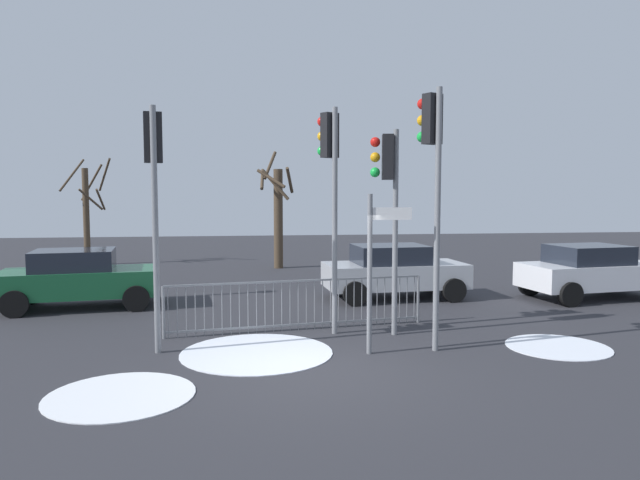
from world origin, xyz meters
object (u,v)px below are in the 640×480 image
at_px(traffic_light_mid_right, 433,160).
at_px(car_white_near, 591,271).
at_px(direction_sign_post, 373,265).
at_px(bare_tree_centre, 87,210).
at_px(car_silver_mid, 394,271).
at_px(traffic_light_rear_right, 154,173).
at_px(car_green_far, 79,278).
at_px(traffic_light_mid_left, 330,169).
at_px(traffic_light_foreground_right, 388,185).
at_px(bare_tree_left, 277,212).

height_order(traffic_light_mid_right, car_white_near, traffic_light_mid_right).
relative_size(direction_sign_post, bare_tree_centre, 0.68).
height_order(traffic_light_mid_right, car_silver_mid, traffic_light_mid_right).
relative_size(traffic_light_rear_right, car_green_far, 1.11).
height_order(traffic_light_mid_left, traffic_light_rear_right, traffic_light_mid_left).
height_order(traffic_light_foreground_right, traffic_light_rear_right, traffic_light_rear_right).
height_order(traffic_light_mid_left, car_white_near, traffic_light_mid_left).
bearing_deg(traffic_light_mid_left, bare_tree_left, 61.78).
bearing_deg(car_green_far, traffic_light_rear_right, -67.67).
relative_size(car_green_far, car_white_near, 1.00).
distance_m(traffic_light_mid_left, bare_tree_centre, 14.79).
xyz_separation_m(traffic_light_foreground_right, car_silver_mid, (1.16, 3.96, -2.28)).
distance_m(traffic_light_rear_right, direction_sign_post, 4.26).
xyz_separation_m(traffic_light_foreground_right, car_green_far, (-7.00, 3.71, -2.28)).
height_order(traffic_light_foreground_right, bare_tree_left, bare_tree_left).
distance_m(traffic_light_mid_right, traffic_light_rear_right, 5.04).
xyz_separation_m(direction_sign_post, car_green_far, (-6.40, 5.06, -0.85)).
distance_m(car_white_near, bare_tree_left, 11.16).
xyz_separation_m(car_silver_mid, car_white_near, (5.34, -0.72, 0.00)).
bearing_deg(car_green_far, direction_sign_post, -46.10).
height_order(traffic_light_foreground_right, bare_tree_centre, bare_tree_centre).
bearing_deg(bare_tree_left, traffic_light_mid_left, -87.28).
bearing_deg(direction_sign_post, bare_tree_centre, 126.62).
xyz_separation_m(car_silver_mid, bare_tree_centre, (-10.24, 8.81, 1.43)).
xyz_separation_m(traffic_light_rear_right, bare_tree_centre, (-4.60, 13.42, -1.06)).
relative_size(car_white_near, bare_tree_left, 0.89).
height_order(traffic_light_foreground_right, car_white_near, traffic_light_foreground_right).
bearing_deg(traffic_light_foreground_right, direction_sign_post, 166.45).
bearing_deg(traffic_light_mid_left, car_green_far, 119.39).
relative_size(car_silver_mid, car_white_near, 0.98).
distance_m(traffic_light_mid_right, bare_tree_left, 12.19).
xyz_separation_m(traffic_light_rear_right, bare_tree_left, (2.86, 11.41, -1.08)).
bearing_deg(direction_sign_post, car_white_near, 38.54).
xyz_separation_m(traffic_light_foreground_right, car_white_near, (6.51, 3.24, -2.28)).
bearing_deg(bare_tree_left, car_silver_mid, -67.75).
bearing_deg(traffic_light_mid_left, traffic_light_rear_right, 165.72).
height_order(car_silver_mid, car_green_far, same).
xyz_separation_m(traffic_light_mid_left, bare_tree_centre, (-7.95, 12.41, -1.18)).
height_order(car_green_far, bare_tree_centre, bare_tree_centre).
xyz_separation_m(traffic_light_mid_right, bare_tree_left, (-2.14, 11.93, -1.33)).
relative_size(traffic_light_mid_left, car_white_near, 1.15).
relative_size(traffic_light_mid_right, traffic_light_rear_right, 1.08).
height_order(traffic_light_mid_left, direction_sign_post, traffic_light_mid_left).
relative_size(traffic_light_mid_left, direction_sign_post, 1.60).
relative_size(traffic_light_mid_right, car_white_near, 1.20).
distance_m(direction_sign_post, bare_tree_left, 12.17).
xyz_separation_m(traffic_light_foreground_right, traffic_light_mid_left, (-1.12, 0.36, 0.33)).
distance_m(traffic_light_mid_right, direction_sign_post, 2.19).
relative_size(traffic_light_mid_right, bare_tree_left, 1.07).
bearing_deg(bare_tree_left, traffic_light_mid_right, -79.81).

